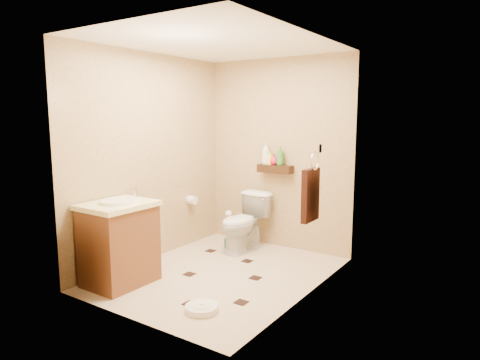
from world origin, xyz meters
The scene contains 18 objects.
ground centered at (0.00, 0.00, 0.00)m, with size 2.50×2.50×0.00m, color beige.
wall_back centered at (0.00, 1.25, 1.20)m, with size 2.00×0.04×2.40m, color tan.
wall_front centered at (0.00, -1.25, 1.20)m, with size 2.00×0.04×2.40m, color tan.
wall_left centered at (-1.00, 0.00, 1.20)m, with size 0.04×2.50×2.40m, color tan.
wall_right centered at (1.00, 0.00, 1.20)m, with size 0.04×2.50×2.40m, color tan.
ceiling centered at (0.00, 0.00, 2.40)m, with size 2.00×2.50×0.02m, color white.
wall_shelf centered at (0.00, 1.17, 1.02)m, with size 0.46×0.14×0.10m, color #37200F.
floor_accents centered at (0.05, -0.04, 0.00)m, with size 1.26×1.43×0.01m.
toilet centered at (-0.25, 0.83, 0.36)m, with size 0.40×0.71×0.72m, color white.
vanity centered at (-0.70, -0.77, 0.43)m, with size 0.57×0.69×0.97m.
bathroom_scale centered at (0.39, -0.81, 0.03)m, with size 0.32×0.32×0.06m.
toilet_brush centered at (-0.47, 0.80, 0.17)m, with size 0.11×0.11×0.49m.
towel_ring centered at (0.91, 0.25, 0.95)m, with size 0.12×0.30×0.76m.
toilet_paper centered at (-0.94, 0.65, 0.60)m, with size 0.12×0.11×0.12m.
bottle_a centered at (-0.13, 1.17, 1.21)m, with size 0.11×0.11×0.28m, color white.
bottle_b centered at (-0.07, 1.17, 1.15)m, with size 0.07×0.07×0.16m, color #F8FF35.
bottle_c centered at (-0.02, 1.17, 1.14)m, with size 0.11×0.11×0.14m, color red.
bottle_d centered at (0.07, 1.17, 1.19)m, with size 0.09×0.09×0.24m, color #33862C.
Camera 1 is at (2.62, -3.54, 1.69)m, focal length 32.00 mm.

